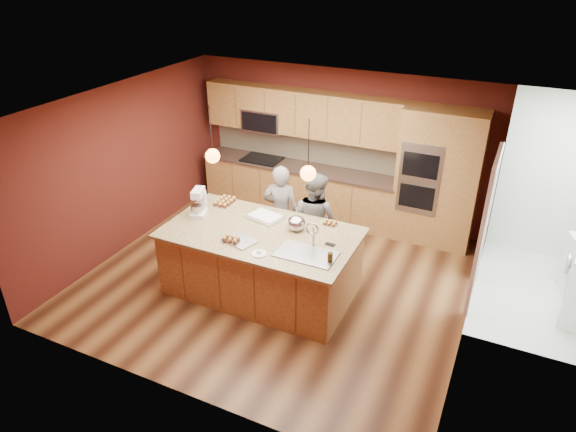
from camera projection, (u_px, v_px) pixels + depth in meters
The scene contains 24 objects.
floor at pixel (278, 279), 7.86m from camera, with size 5.50×5.50×0.00m, color #3E2112.
ceiling at pixel (276, 105), 6.60m from camera, with size 5.50×5.50×0.00m, color white.
wall_back at pixel (338, 144), 9.23m from camera, with size 5.50×5.50×0.00m, color #4F1A15.
wall_front at pixel (168, 296), 5.23m from camera, with size 5.50×5.50×0.00m, color #4F1A15.
wall_left at pixel (124, 168), 8.27m from camera, with size 5.00×5.00×0.00m, color #4F1A15.
wall_right at pixel (481, 242), 6.19m from camera, with size 5.00×5.00×0.00m, color #4F1A15.
cabinet_run at pixel (298, 162), 9.45m from camera, with size 3.74×0.64×2.30m.
oven_column at pixel (438, 178), 8.38m from camera, with size 1.30×0.62×2.30m.
doorway_trim at pixel (483, 233), 6.98m from camera, with size 0.08×1.11×2.20m, color silver, non-canonical shape.
pendant_left at pixel (213, 156), 6.93m from camera, with size 0.20×0.20×0.80m.
pendant_right at pixel (308, 173), 6.40m from camera, with size 0.20×0.20×0.80m.
island at pixel (262, 261), 7.36m from camera, with size 2.70×1.51×1.37m.
person_left at pixel (281, 212), 8.10m from camera, with size 0.57×0.38×1.58m, color black.
person_right at pixel (314, 220), 7.89m from camera, with size 0.76×0.59×1.56m, color slate.
stand_mixer at pixel (199, 204), 7.51m from camera, with size 0.29×0.34×0.41m.
sheet_cake at pixel (265, 217), 7.49m from camera, with size 0.57×0.47×0.05m.
cooling_rack at pixel (240, 240), 6.91m from camera, with size 0.43×0.30×0.02m, color #9FA2A7.
mixing_bowl at pixel (296, 223), 7.14m from camera, with size 0.26×0.26×0.22m, color #B6B7BD.
plate at pixel (259, 254), 6.62m from camera, with size 0.20×0.20×0.01m, color white.
tumbler at pixel (330, 258), 6.42m from camera, with size 0.07×0.07×0.13m, color #311E09.
phone at pixel (330, 244), 6.82m from camera, with size 0.13×0.07×0.01m, color black.
cupcakes_left at pixel (225, 201), 7.90m from camera, with size 0.26×0.35×0.08m, color #C08940, non-canonical shape.
cupcakes_rack at pixel (231, 239), 6.86m from camera, with size 0.24×0.16×0.07m, color #C08940, non-canonical shape.
cupcakes_right at pixel (330, 223), 7.30m from camera, with size 0.21×0.14×0.06m, color #C08940, non-canonical shape.
Camera 1 is at (2.91, -5.81, 4.52)m, focal length 32.00 mm.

